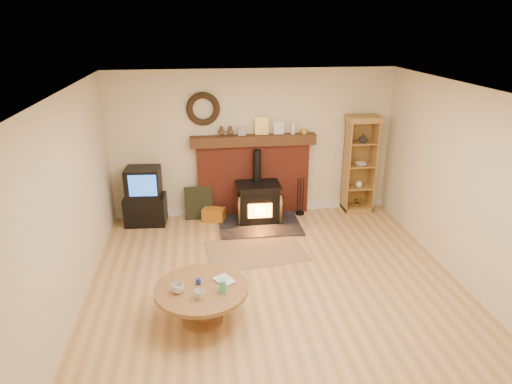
{
  "coord_description": "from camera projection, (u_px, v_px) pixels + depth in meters",
  "views": [
    {
      "loc": [
        -0.96,
        -5.05,
        3.36
      ],
      "look_at": [
        -0.17,
        1.0,
        1.05
      ],
      "focal_mm": 32.0,
      "sensor_mm": 36.0,
      "label": 1
    }
  ],
  "objects": [
    {
      "name": "firelog_box",
      "position": [
        214.0,
        215.0,
        8.09
      ],
      "size": [
        0.44,
        0.35,
        0.24
      ],
      "primitive_type": "cube",
      "rotation": [
        0.0,
        0.0,
        -0.35
      ],
      "color": "gold",
      "rests_on": "ground"
    },
    {
      "name": "fire_tools",
      "position": [
        300.0,
        207.0,
        8.36
      ],
      "size": [
        0.16,
        0.16,
        0.7
      ],
      "color": "black",
      "rests_on": "ground"
    },
    {
      "name": "area_rug",
      "position": [
        256.0,
        251.0,
        7.06
      ],
      "size": [
        1.6,
        1.21,
        0.01
      ],
      "primitive_type": "cube",
      "rotation": [
        0.0,
        0.0,
        0.14
      ],
      "color": "brown",
      "rests_on": "ground"
    },
    {
      "name": "coffee_table",
      "position": [
        202.0,
        294.0,
        5.3
      ],
      "size": [
        1.1,
        1.1,
        0.62
      ],
      "color": "brown",
      "rests_on": "ground"
    },
    {
      "name": "wood_stove",
      "position": [
        258.0,
        204.0,
        7.98
      ],
      "size": [
        1.4,
        1.0,
        1.26
      ],
      "color": "black",
      "rests_on": "ground"
    },
    {
      "name": "curio_cabinet",
      "position": [
        359.0,
        164.0,
        8.27
      ],
      "size": [
        0.58,
        0.42,
        1.79
      ],
      "color": "olive",
      "rests_on": "ground"
    },
    {
      "name": "room_shell",
      "position": [
        278.0,
        166.0,
        5.47
      ],
      "size": [
        5.02,
        5.52,
        2.61
      ],
      "color": "beige",
      "rests_on": "ground"
    },
    {
      "name": "tv_unit",
      "position": [
        145.0,
        197.0,
        7.88
      ],
      "size": [
        0.72,
        0.53,
        1.02
      ],
      "color": "black",
      "rests_on": "ground"
    },
    {
      "name": "leaning_painting",
      "position": [
        199.0,
        203.0,
        8.13
      ],
      "size": [
        0.5,
        0.13,
        0.59
      ],
      "primitive_type": "cube",
      "rotation": [
        -0.17,
        0.0,
        0.0
      ],
      "color": "black",
      "rests_on": "ground"
    },
    {
      "name": "ground",
      "position": [
        278.0,
        293.0,
        5.99
      ],
      "size": [
        5.5,
        5.5,
        0.0
      ],
      "primitive_type": "plane",
      "color": "#B2864A",
      "rests_on": "ground"
    },
    {
      "name": "chimney_breast",
      "position": [
        253.0,
        172.0,
        8.18
      ],
      "size": [
        2.2,
        0.22,
        1.78
      ],
      "color": "maroon",
      "rests_on": "ground"
    }
  ]
}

